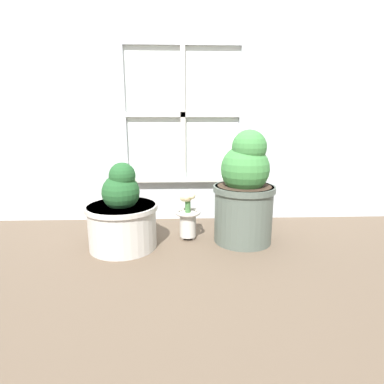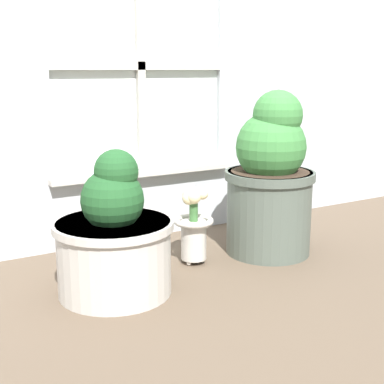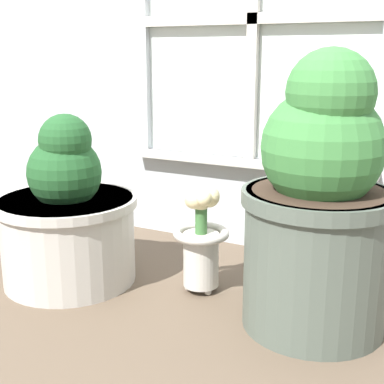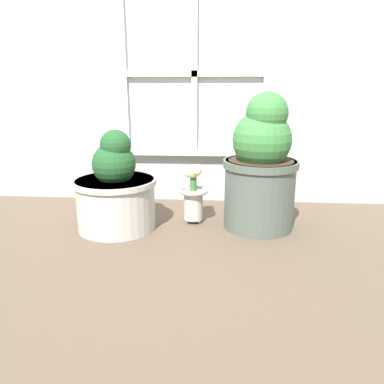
{
  "view_description": "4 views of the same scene",
  "coord_description": "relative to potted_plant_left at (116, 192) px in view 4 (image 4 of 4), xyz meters",
  "views": [
    {
      "loc": [
        -0.02,
        -1.56,
        0.73
      ],
      "look_at": [
        0.05,
        0.17,
        0.33
      ],
      "focal_mm": 28.0,
      "sensor_mm": 36.0,
      "label": 1
    },
    {
      "loc": [
        -1.02,
        -1.53,
        0.77
      ],
      "look_at": [
        -0.0,
        0.22,
        0.3
      ],
      "focal_mm": 50.0,
      "sensor_mm": 36.0,
      "label": 2
    },
    {
      "loc": [
        0.67,
        -1.04,
        0.67
      ],
      "look_at": [
        0.04,
        0.17,
        0.32
      ],
      "focal_mm": 50.0,
      "sensor_mm": 36.0,
      "label": 3
    },
    {
      "loc": [
        0.16,
        -1.66,
        0.71
      ],
      "look_at": [
        0.02,
        0.18,
        0.19
      ],
      "focal_mm": 35.0,
      "sensor_mm": 36.0,
      "label": 4
    }
  ],
  "objects": [
    {
      "name": "ground_plane",
      "position": [
        0.36,
        -0.13,
        -0.2
      ],
      "size": [
        10.0,
        10.0,
        0.0
      ],
      "primitive_type": "plane",
      "color": "brown"
    },
    {
      "name": "potted_plant_left",
      "position": [
        0.0,
        0.0,
        0.0
      ],
      "size": [
        0.42,
        0.42,
        0.51
      ],
      "color": "#B7B2A8",
      "rests_on": "ground_plane"
    },
    {
      "name": "potted_plant_right",
      "position": [
        0.73,
        0.07,
        0.12
      ],
      "size": [
        0.38,
        0.38,
        0.69
      ],
      "color": "#4C564C",
      "rests_on": "ground_plane"
    },
    {
      "name": "flower_vase",
      "position": [
        0.39,
        0.12,
        -0.03
      ],
      "size": [
        0.16,
        0.16,
        0.31
      ],
      "color": "#BCB7AD",
      "rests_on": "ground_plane"
    }
  ]
}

